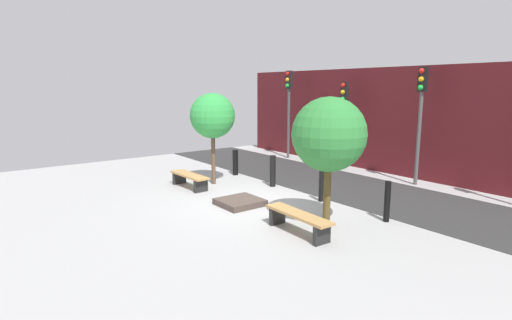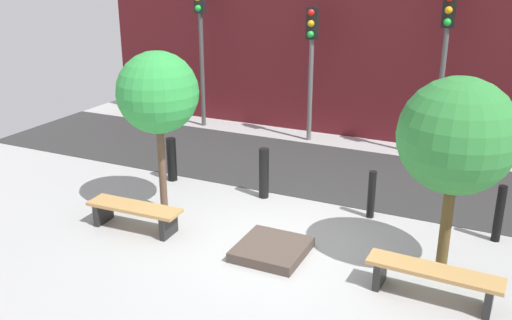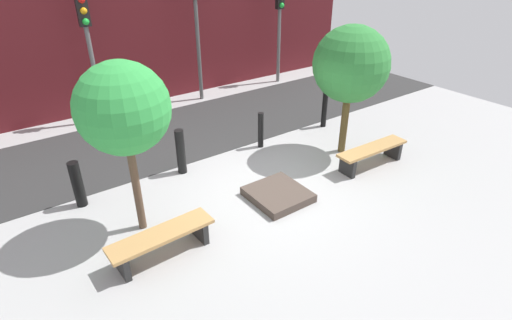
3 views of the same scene
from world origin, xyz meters
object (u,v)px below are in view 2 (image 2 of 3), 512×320
Objects in this scene: bollard_far_left at (172,159)px; traffic_light_mid_west at (311,50)px; bench_right at (433,277)px; planter_bed at (272,249)px; traffic_light_mid_east at (445,47)px; bollard_left at (264,173)px; tree_behind_right_bench at (457,137)px; traffic_light_west at (201,30)px; bollard_right at (499,214)px; tree_behind_left_bench at (158,93)px; bench_left at (135,212)px; bollard_center at (371,195)px.

bollard_far_left is 4.68m from traffic_light_mid_west.
traffic_light_mid_west reaches higher than bench_right.
traffic_light_mid_west is (-1.60, 6.00, 2.28)m from planter_bed.
bollard_left is at bearing -124.19° from traffic_light_mid_east.
planter_bed is 0.38× the size of tree_behind_right_bench.
bollard_left is 5.23m from traffic_light_mid_east.
planter_bed is 0.29× the size of traffic_light_west.
tree_behind_left_bench is at bearing -166.89° from bollard_right.
traffic_light_mid_east reaches higher than tree_behind_right_bench.
bench_right is 0.62× the size of tree_behind_left_bench.
bench_left is 5.50m from tree_behind_right_bench.
tree_behind_right_bench reaches higher than bollard_far_left.
planter_bed is at bearing -147.70° from bollard_right.
traffic_light_mid_east is (1.60, 6.00, 2.56)m from planter_bed.
planter_bed is at bearing -15.41° from tree_behind_left_bench.
traffic_light_mid_east is at bearing 112.78° from bollard_right.
bollard_right is at bearing 62.68° from tree_behind_right_bench.
traffic_light_mid_west is at bearing 79.07° from bench_left.
bollard_center is (2.17, 0.00, -0.06)m from bollard_left.
bollard_left reaches higher than bollard_far_left.
tree_behind_right_bench is at bearing 0.00° from tree_behind_left_bench.
bollard_left is at bearing 42.62° from tree_behind_left_bench.
tree_behind_right_bench is at bearing -51.92° from traffic_light_mid_west.
tree_behind_right_bench is 9.07m from traffic_light_west.
bench_right is 7.73m from traffic_light_mid_west.
bollard_far_left is 6.62m from traffic_light_mid_east.
planter_bed is 3.87m from bollard_far_left.
tree_behind_right_bench is (5.11, 0.00, -0.13)m from tree_behind_left_bench.
planter_bed is 0.29× the size of traffic_light_mid_east.
bench_right is 1.87× the size of bollard_right.
bench_right is 0.62× the size of tree_behind_right_bench.
bench_left is at bearing -123.79° from traffic_light_mid_east.
traffic_light_mid_west is at bearing 125.94° from bench_right.
bollard_left is at bearing 159.61° from tree_behind_right_bench.
bollard_right is at bearing 0.00° from bollard_far_left.
bench_right is at bearing -2.15° from bench_left.
bench_right is 2.01m from tree_behind_right_bench.
traffic_light_mid_west reaches higher than bollard_far_left.
traffic_light_mid_west is (0.96, 6.20, 2.04)m from bench_left.
bench_right is 1.83× the size of bollard_left.
bench_left is 6.23m from bollard_right.
traffic_light_mid_west is at bearing 124.19° from bollard_center.
traffic_light_mid_west is at bearing 140.87° from bollard_right.
traffic_light_mid_east reaches higher than bollard_right.
traffic_light_west reaches higher than bollard_left.
planter_bed is 0.33× the size of traffic_light_mid_west.
bench_right is at bearing -31.81° from bollard_left.
traffic_light_west is (-8.04, 3.95, 2.19)m from bollard_right.
traffic_light_west reaches higher than planter_bed.
bollard_right is (4.34, 0.00, -0.01)m from bollard_left.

